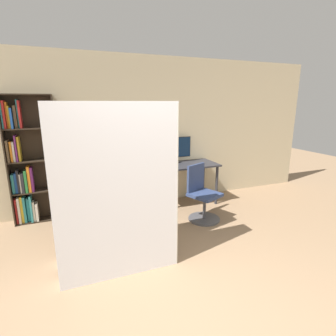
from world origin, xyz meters
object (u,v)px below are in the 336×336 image
object	(u,v)px
bookshelf	(28,166)
mattress_near	(118,193)
monitor	(177,148)
mattress_far	(112,183)
office_chair	(202,198)

from	to	relation	value
bookshelf	mattress_near	world-z (taller)	bookshelf
monitor	mattress_far	xyz separation A→B (m)	(-1.49, -1.47, -0.09)
bookshelf	mattress_far	distance (m)	1.82
monitor	bookshelf	size ratio (longest dim) A/B	0.28
monitor	mattress_far	bearing A→B (deg)	-135.41
office_chair	monitor	bearing A→B (deg)	92.62
mattress_near	mattress_far	world-z (taller)	same
monitor	bookshelf	distance (m)	2.55
bookshelf	mattress_far	world-z (taller)	bookshelf
mattress_near	bookshelf	bearing A→B (deg)	119.63
office_chair	bookshelf	xyz separation A→B (m)	(-2.59, 0.96, 0.56)
mattress_near	mattress_far	xyz separation A→B (m)	(0.00, 0.39, -0.00)
mattress_far	bookshelf	bearing A→B (deg)	125.67
monitor	mattress_near	bearing A→B (deg)	-128.77
monitor	mattress_near	size ratio (longest dim) A/B	0.30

